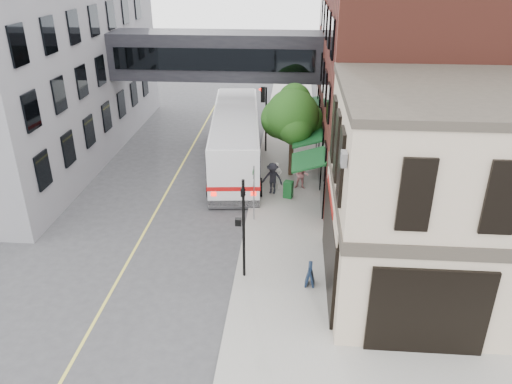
% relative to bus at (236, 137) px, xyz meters
% --- Properties ---
extents(ground, '(120.00, 120.00, 0.00)m').
position_rel_bus_xyz_m(ground, '(1.41, -14.61, -1.95)').
color(ground, '#38383A').
rests_on(ground, ground).
extents(sidewalk_main, '(4.00, 60.00, 0.15)m').
position_rel_bus_xyz_m(sidewalk_main, '(3.41, -0.61, -1.88)').
color(sidewalk_main, gray).
rests_on(sidewalk_main, ground).
extents(corner_building, '(10.19, 8.12, 8.45)m').
position_rel_bus_xyz_m(corner_building, '(10.38, -12.61, 2.26)').
color(corner_building, '#BDAD90').
rests_on(corner_building, ground).
extents(brick_building, '(13.76, 18.00, 14.00)m').
position_rel_bus_xyz_m(brick_building, '(11.39, 0.39, 5.03)').
color(brick_building, '#59251B').
rests_on(brick_building, ground).
extents(skyway_bridge, '(14.00, 3.18, 3.00)m').
position_rel_bus_xyz_m(skyway_bridge, '(-1.59, 3.39, 4.55)').
color(skyway_bridge, black).
rests_on(skyway_bridge, ground).
extents(traffic_signal_near, '(0.44, 0.22, 4.60)m').
position_rel_bus_xyz_m(traffic_signal_near, '(1.78, -12.61, 1.03)').
color(traffic_signal_near, black).
rests_on(traffic_signal_near, sidewalk_main).
extents(traffic_signal_far, '(0.53, 0.28, 4.50)m').
position_rel_bus_xyz_m(traffic_signal_far, '(1.67, 2.39, 1.38)').
color(traffic_signal_far, black).
rests_on(traffic_signal_far, sidewalk_main).
extents(street_sign_pole, '(0.08, 0.75, 3.00)m').
position_rel_bus_xyz_m(street_sign_pole, '(1.80, -7.61, -0.02)').
color(street_sign_pole, gray).
rests_on(street_sign_pole, sidewalk_main).
extents(street_tree, '(3.80, 3.20, 5.60)m').
position_rel_bus_xyz_m(street_tree, '(3.60, -1.39, 1.96)').
color(street_tree, '#382619').
rests_on(street_tree, sidewalk_main).
extents(lane_marking, '(0.12, 40.00, 0.01)m').
position_rel_bus_xyz_m(lane_marking, '(-3.59, -4.61, -1.95)').
color(lane_marking, '#D8CC4C').
rests_on(lane_marking, ground).
extents(bus, '(4.13, 13.18, 3.49)m').
position_rel_bus_xyz_m(bus, '(0.00, 0.00, 0.00)').
color(bus, white).
rests_on(bus, ground).
extents(pedestrian_a, '(0.66, 0.49, 1.64)m').
position_rel_bus_xyz_m(pedestrian_a, '(2.83, -3.79, -0.99)').
color(pedestrian_a, white).
rests_on(pedestrian_a, sidewalk_main).
extents(pedestrian_b, '(0.83, 0.66, 1.67)m').
position_rel_bus_xyz_m(pedestrian_b, '(4.26, -3.59, -0.97)').
color(pedestrian_b, '#D38889').
rests_on(pedestrian_b, sidewalk_main).
extents(pedestrian_c, '(1.33, 0.96, 1.86)m').
position_rel_bus_xyz_m(pedestrian_c, '(2.61, -4.37, -0.88)').
color(pedestrian_c, black).
rests_on(pedestrian_c, sidewalk_main).
extents(newspaper_box, '(0.59, 0.56, 0.97)m').
position_rel_bus_xyz_m(newspaper_box, '(3.53, -4.85, -1.32)').
color(newspaper_box, '#125120').
rests_on(newspaper_box, sidewalk_main).
extents(sandwich_board, '(0.39, 0.57, 0.98)m').
position_rel_bus_xyz_m(sandwich_board, '(4.60, -13.05, -1.31)').
color(sandwich_board, '#101D32').
rests_on(sandwich_board, sidewalk_main).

